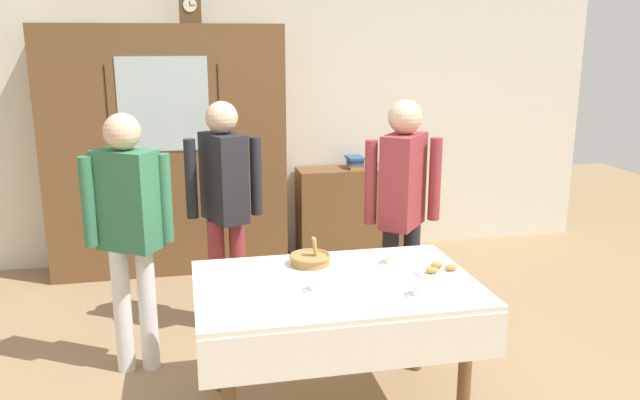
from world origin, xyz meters
TOP-DOWN VIEW (x-y plane):
  - ground_plane at (0.00, 0.00)m, footprint 12.00×12.00m
  - back_wall at (0.00, 2.65)m, footprint 6.40×0.10m
  - dining_table at (0.00, -0.23)m, footprint 1.49×0.99m
  - wall_cabinet at (-0.90, 2.35)m, footprint 2.03×0.46m
  - mantel_clock at (-0.65, 2.35)m, footprint 0.18×0.11m
  - bookshelf_low at (0.80, 2.41)m, footprint 1.08×0.35m
  - book_stack at (0.80, 2.41)m, footprint 0.17×0.22m
  - tea_cup_near_left at (-0.12, -0.30)m, footprint 0.13×0.13m
  - tea_cup_front_edge at (0.37, -0.48)m, footprint 0.13×0.13m
  - tea_cup_mid_right at (0.38, 0.01)m, footprint 0.13×0.13m
  - bread_basket at (-0.08, 0.09)m, footprint 0.24×0.24m
  - pastry_plate at (0.60, -0.20)m, footprint 0.28×0.28m
  - spoon_near_right at (0.14, -0.53)m, footprint 0.12×0.02m
  - spoon_front_edge at (0.27, -0.16)m, footprint 0.12×0.02m
  - person_near_right_end at (0.64, 0.58)m, footprint 0.52×0.41m
  - person_by_cabinet at (-0.50, 1.00)m, footprint 0.52×0.41m
  - person_behind_table_right at (-1.10, 0.52)m, footprint 0.52×0.36m

SIDE VIEW (x-z plane):
  - ground_plane at x=0.00m, z-range 0.00..0.00m
  - bookshelf_low at x=0.80m, z-range 0.00..0.84m
  - dining_table at x=0.00m, z-range 0.27..1.04m
  - spoon_near_right at x=0.14m, z-range 0.77..0.78m
  - spoon_front_edge at x=0.27m, z-range 0.77..0.78m
  - pastry_plate at x=0.60m, z-range 0.76..0.80m
  - tea_cup_near_left at x=-0.12m, z-range 0.76..0.83m
  - tea_cup_front_edge at x=0.37m, z-range 0.76..0.83m
  - tea_cup_mid_right at x=0.38m, z-range 0.76..0.83m
  - bread_basket at x=-0.08m, z-range 0.72..0.88m
  - book_stack at x=0.80m, z-range 0.84..0.95m
  - person_behind_table_right at x=-1.10m, z-range 0.17..1.78m
  - person_by_cabinet at x=-0.50m, z-range 0.17..1.80m
  - person_near_right_end at x=0.64m, z-range 0.18..1.83m
  - wall_cabinet at x=-0.90m, z-range 0.00..2.14m
  - back_wall at x=0.00m, z-range 0.00..2.70m
  - mantel_clock at x=-0.65m, z-range 2.14..2.38m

